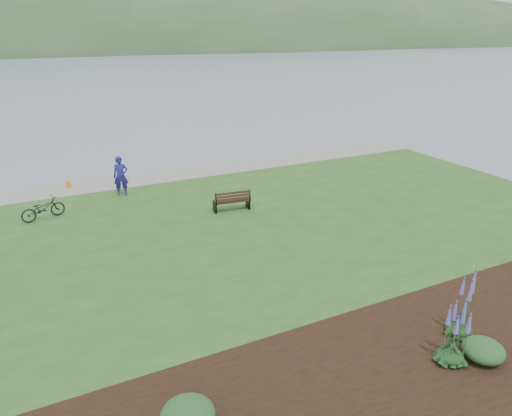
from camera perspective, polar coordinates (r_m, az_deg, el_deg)
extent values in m
plane|color=slate|center=(18.34, -8.80, -3.53)|extent=(600.00, 600.00, 0.00)
cube|color=#2A571E|center=(16.54, -6.70, -5.54)|extent=(34.00, 20.00, 0.40)
cube|color=gray|center=(24.47, -13.83, 3.55)|extent=(34.00, 2.20, 0.03)
cube|color=black|center=(12.25, 20.97, -16.40)|extent=(24.00, 4.40, 0.04)
cube|color=black|center=(19.56, -3.09, 0.94)|extent=(1.58, 0.72, 0.05)
cube|color=black|center=(19.20, -2.87, 1.45)|extent=(1.53, 0.33, 0.47)
cube|color=black|center=(19.46, -5.18, 0.08)|extent=(0.12, 0.53, 0.42)
cube|color=black|center=(19.83, -1.02, 0.59)|extent=(0.12, 0.53, 0.42)
imported|color=navy|center=(22.04, -16.59, 4.24)|extent=(0.88, 0.68, 2.18)
imported|color=black|center=(20.51, -25.10, -0.06)|extent=(1.09, 1.84, 0.91)
cube|color=orange|center=(24.27, -22.40, 2.77)|extent=(0.21, 0.32, 0.34)
ellipsoid|color=#143817|center=(12.00, 23.07, -16.60)|extent=(0.62, 0.62, 0.31)
cone|color=#564BAF|center=(11.51, 23.71, -13.12)|extent=(0.40, 0.40, 1.44)
ellipsoid|color=#143817|center=(12.98, 24.07, -13.64)|extent=(0.62, 0.62, 0.31)
cone|color=#564BAF|center=(12.45, 24.78, -9.73)|extent=(0.32, 0.32, 1.75)
ellipsoid|color=#1E4C21|center=(9.74, -8.54, -24.29)|extent=(1.08, 1.08, 0.54)
ellipsoid|color=#1E4C21|center=(12.33, 26.55, -15.61)|extent=(0.96, 0.96, 0.48)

